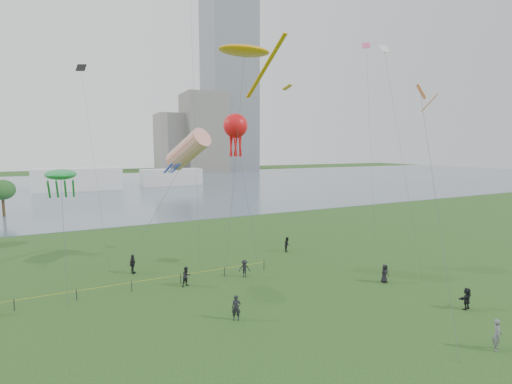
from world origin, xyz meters
name	(u,v)px	position (x,y,z in m)	size (l,w,h in m)	color
ground_plane	(332,346)	(0.00, 0.00, 0.00)	(400.00, 400.00, 0.00)	#1B3D13
lake	(123,186)	(0.00, 100.00, 0.02)	(400.00, 120.00, 0.08)	slate
tower	(229,53)	(62.00, 168.00, 60.00)	(24.00, 24.00, 120.00)	slate
building_mid	(204,133)	(46.00, 162.00, 19.00)	(20.00, 20.00, 38.00)	slate
building_low	(173,143)	(32.00, 168.00, 14.00)	(16.00, 18.00, 28.00)	gray
pavilion_left	(79,179)	(-12.00, 95.00, 3.00)	(22.00, 8.00, 6.00)	silver
pavilion_right	(171,177)	(14.00, 98.00, 2.50)	(18.00, 7.00, 5.00)	silver
fence	(44,298)	(-15.40, 13.82, 0.55)	(24.07, 0.07, 1.05)	black
kite_flyer	(497,335)	(8.22, -4.46, 0.91)	(0.67, 0.44, 1.83)	slate
spectator_a	(187,276)	(-4.99, 13.00, 0.83)	(0.81, 0.63, 1.67)	black
spectator_b	(244,269)	(0.26, 12.86, 0.79)	(1.02, 0.58, 1.57)	black
spectator_c	(133,264)	(-8.57, 18.28, 0.89)	(1.05, 0.44, 1.79)	black
spectator_d	(385,273)	(10.52, 6.35, 0.79)	(0.78, 0.50, 1.59)	black
spectator_e	(467,299)	(11.79, -0.21, 0.79)	(1.47, 0.47, 1.58)	black
spectator_f	(236,308)	(-3.68, 5.51, 0.85)	(0.62, 0.41, 1.70)	black
spectator_g	(287,244)	(7.94, 18.23, 0.82)	(0.80, 0.62, 1.65)	black
kite_stingray	(245,51)	(2.18, 16.84, 20.59)	(6.64, 10.10, 21.07)	#3F3F42
kite_windsock	(188,150)	(-3.51, 16.95, 11.33)	(8.73, 5.21, 13.30)	#3F3F42
kite_creature	(61,175)	(-13.92, 16.73, 9.38)	(2.30, 6.06, 9.82)	#3F3F42
kite_octopus	(235,127)	(0.97, 16.39, 13.51)	(2.31, 6.60, 14.74)	#3F3F42
kite_delta	(423,102)	(13.07, 5.44, 15.21)	(9.13, 11.25, 16.78)	#3F3F42
small_kites	(257,30)	(4.58, 19.06, 23.51)	(30.51, 15.14, 12.41)	black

